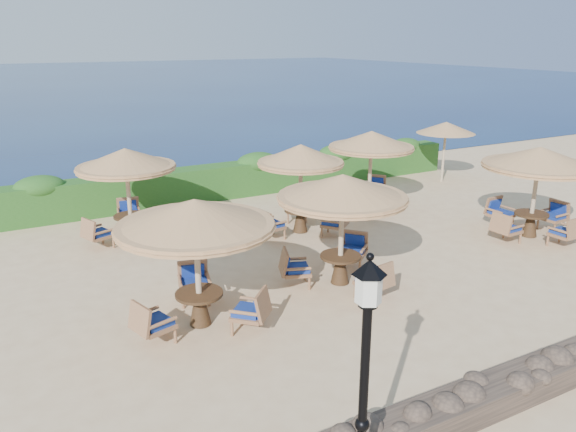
% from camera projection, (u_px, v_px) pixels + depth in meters
% --- Properties ---
extents(ground, '(120.00, 120.00, 0.00)m').
position_uv_depth(ground, '(358.00, 257.00, 14.89)').
color(ground, '#D8B889').
rests_on(ground, ground).
extents(sea, '(160.00, 160.00, 0.00)m').
position_uv_depth(sea, '(48.00, 82.00, 73.52)').
color(sea, '#0B1C47').
rests_on(sea, ground).
extents(hedge, '(18.00, 0.90, 1.20)m').
position_uv_depth(hedge, '(246.00, 178.00, 20.74)').
color(hedge, '#1E4C18').
rests_on(hedge, ground).
extents(stone_wall, '(15.00, 0.65, 0.44)m').
position_uv_depth(stone_wall, '(568.00, 364.00, 9.63)').
color(stone_wall, brown).
rests_on(stone_wall, ground).
extents(lamp_post, '(0.44, 0.44, 3.31)m').
position_uv_depth(lamp_post, '(363.00, 399.00, 6.55)').
color(lamp_post, black).
rests_on(lamp_post, ground).
extents(extra_parasol, '(2.30, 2.30, 2.41)m').
position_uv_depth(extra_parasol, '(446.00, 128.00, 22.13)').
color(extra_parasol, tan).
rests_on(extra_parasol, ground).
extents(cafe_set_0, '(3.13, 3.13, 2.65)m').
position_uv_depth(cafe_set_0, '(196.00, 233.00, 10.84)').
color(cafe_set_0, tan).
rests_on(cafe_set_0, ground).
extents(cafe_set_1, '(3.01, 3.01, 2.65)m').
position_uv_depth(cafe_set_1, '(342.00, 204.00, 12.77)').
color(cafe_set_1, tan).
rests_on(cafe_set_1, ground).
extents(cafe_set_2, '(3.13, 3.13, 2.65)m').
position_uv_depth(cafe_set_2, '(537.00, 173.00, 15.93)').
color(cafe_set_2, tan).
rests_on(cafe_set_2, ground).
extents(cafe_set_3, '(2.82, 2.83, 2.65)m').
position_uv_depth(cafe_set_3, '(127.00, 174.00, 15.74)').
color(cafe_set_3, tan).
rests_on(cafe_set_3, ground).
extents(cafe_set_4, '(2.71, 2.75, 2.65)m').
position_uv_depth(cafe_set_4, '(301.00, 172.00, 16.32)').
color(cafe_set_4, tan).
rests_on(cafe_set_4, ground).
extents(cafe_set_5, '(2.84, 2.84, 2.65)m').
position_uv_depth(cafe_set_5, '(371.00, 150.00, 18.54)').
color(cafe_set_5, tan).
rests_on(cafe_set_5, ground).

